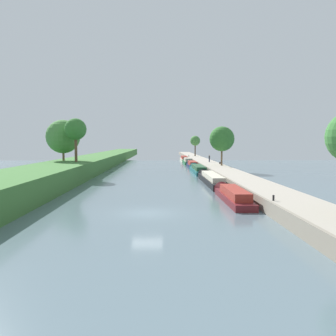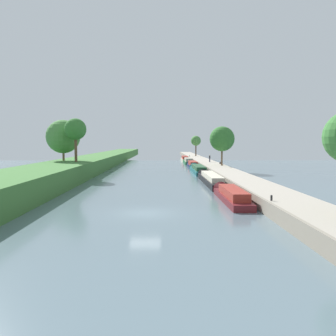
% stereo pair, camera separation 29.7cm
% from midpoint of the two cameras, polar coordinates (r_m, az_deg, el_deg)
% --- Properties ---
extents(ground_plane, '(160.00, 160.00, 0.00)m').
position_cam_midpoint_polar(ground_plane, '(28.11, -3.50, -7.48)').
color(ground_plane, slate).
extents(right_towpath, '(4.40, 260.00, 1.13)m').
position_cam_midpoint_polar(right_towpath, '(29.92, 20.00, -5.91)').
color(right_towpath, '#A89E8E').
rests_on(right_towpath, ground_plane).
extents(stone_quay, '(0.25, 260.00, 1.18)m').
position_cam_midpoint_polar(stone_quay, '(29.17, 15.71, -6.02)').
color(stone_quay, gray).
rests_on(stone_quay, ground_plane).
extents(narrowboat_maroon, '(1.89, 11.69, 1.96)m').
position_cam_midpoint_polar(narrowboat_maroon, '(34.43, 10.57, -4.43)').
color(narrowboat_maroon, maroon).
rests_on(narrowboat_maroon, ground_plane).
extents(narrowboat_black, '(1.95, 17.09, 1.96)m').
position_cam_midpoint_polar(narrowboat_black, '(48.55, 7.20, -1.79)').
color(narrowboat_black, black).
rests_on(narrowboat_black, ground_plane).
extents(narrowboat_teal, '(2.16, 15.38, 2.08)m').
position_cam_midpoint_polar(narrowboat_teal, '(65.60, 5.09, -0.21)').
color(narrowboat_teal, '#195B60').
rests_on(narrowboat_teal, ground_plane).
extents(narrowboat_navy, '(1.95, 11.35, 2.03)m').
position_cam_midpoint_polar(narrowboat_navy, '(79.01, 4.16, 0.56)').
color(narrowboat_navy, '#141E42').
rests_on(narrowboat_navy, ground_plane).
extents(narrowboat_green, '(2.08, 10.99, 2.21)m').
position_cam_midpoint_polar(narrowboat_green, '(91.25, 3.43, 1.12)').
color(narrowboat_green, '#1E6033').
rests_on(narrowboat_green, ground_plane).
extents(narrowboat_cream, '(1.85, 12.19, 2.05)m').
position_cam_midpoint_polar(narrowboat_cream, '(103.18, 2.84, 1.51)').
color(narrowboat_cream, beige).
rests_on(narrowboat_cream, ground_plane).
extents(tree_rightbank_midnear, '(4.85, 4.85, 7.63)m').
position_cam_midpoint_polar(tree_rightbank_midnear, '(67.95, 9.06, 4.78)').
color(tree_rightbank_midnear, brown).
rests_on(tree_rightbank_midnear, right_towpath).
extents(tree_rightbank_midfar, '(3.21, 3.21, 6.58)m').
position_cam_midpoint_polar(tree_rightbank_midfar, '(112.33, 4.72, 4.49)').
color(tree_rightbank_midfar, '#4C3828').
rests_on(tree_rightbank_midfar, right_towpath).
extents(tree_leftbank_downstream, '(3.46, 3.46, 6.99)m').
position_cam_midpoint_polar(tree_leftbank_downstream, '(57.35, -14.93, 6.18)').
color(tree_leftbank_downstream, brown).
rests_on(tree_leftbank_downstream, left_grassy_bank).
extents(tree_leftbank_upstream, '(5.71, 5.71, 6.97)m').
position_cam_midpoint_polar(tree_leftbank_upstream, '(61.58, -16.84, 4.99)').
color(tree_leftbank_upstream, brown).
rests_on(tree_leftbank_upstream, left_grassy_bank).
extents(person_walking, '(0.34, 0.34, 1.66)m').
position_cam_midpoint_polar(person_walking, '(79.88, 7.02, 1.63)').
color(person_walking, '#282D42').
rests_on(person_walking, right_towpath).
extents(mooring_bollard_near, '(0.16, 0.16, 0.45)m').
position_cam_midpoint_polar(mooring_bollard_near, '(28.39, 17.04, -4.77)').
color(mooring_bollard_near, black).
rests_on(mooring_bollard_near, right_towpath).
extents(mooring_bollard_far, '(0.16, 0.16, 0.45)m').
position_cam_midpoint_polar(mooring_bollard_far, '(108.83, 3.66, 2.03)').
color(mooring_bollard_far, black).
rests_on(mooring_bollard_far, right_towpath).
extents(park_bench, '(0.44, 1.50, 0.47)m').
position_cam_midpoint_polar(park_bench, '(72.61, 8.87, 0.92)').
color(park_bench, '#333338').
rests_on(park_bench, right_towpath).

